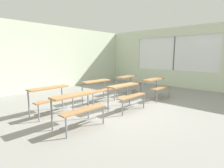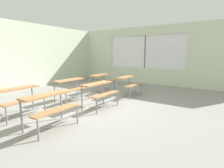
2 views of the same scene
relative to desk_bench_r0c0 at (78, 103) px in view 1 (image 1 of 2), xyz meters
The scene contains 9 objects.
ground 1.67m from the desk_bench_r0c0, ahead, with size 10.00×9.00×0.05m, color gray.
wall_back 5.02m from the desk_bench_r0c0, 71.67° to the left, with size 10.00×0.12×3.00m, color beige.
wall_right 6.61m from the desk_bench_r0c0, ahead, with size 0.12×9.00×3.00m.
desk_bench_r0c0 is the anchor object (origin of this frame).
desk_bench_r0c1 1.75m from the desk_bench_r0c0, ahead, with size 1.11×0.62×0.74m.
desk_bench_r0c2 3.57m from the desk_bench_r0c0, ahead, with size 1.11×0.61×0.74m.
desk_bench_r1c0 1.25m from the desk_bench_r0c0, 88.77° to the left, with size 1.11×0.60×0.74m.
desk_bench_r1c1 2.18m from the desk_bench_r0c0, 35.02° to the left, with size 1.11×0.61×0.74m.
desk_bench_r1c2 3.78m from the desk_bench_r0c0, 19.82° to the left, with size 1.13×0.65×0.74m.
Camera 1 is at (-3.80, -3.30, 1.60)m, focal length 28.00 mm.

